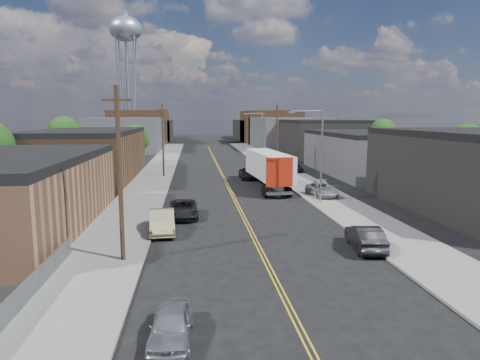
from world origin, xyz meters
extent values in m
plane|color=black|center=(0.00, 60.00, 0.00)|extent=(260.00, 260.00, 0.00)
cube|color=gold|center=(0.00, 45.00, 0.01)|extent=(0.32, 120.00, 0.01)
cube|color=slate|center=(-9.50, 45.00, 0.07)|extent=(5.00, 140.00, 0.15)
cube|color=slate|center=(9.50, 45.00, 0.07)|extent=(5.00, 140.00, 0.15)
cube|color=#916243|center=(-18.00, 18.00, 2.50)|extent=(12.00, 22.00, 5.00)
cube|color=#543721|center=(-18.00, 44.00, 3.00)|extent=(12.00, 26.00, 6.00)
cube|color=black|center=(-18.00, 44.00, 6.30)|extent=(12.00, 26.00, 0.60)
cube|color=navy|center=(15.20, 20.00, 3.60)|extent=(0.30, 20.00, 0.80)
cube|color=#3A3A3D|center=(22.00, 46.00, 2.75)|extent=(14.00, 24.00, 5.50)
cube|color=black|center=(22.00, 46.00, 5.80)|extent=(14.00, 24.00, 0.60)
cube|color=black|center=(22.00, 72.00, 3.50)|extent=(14.00, 22.00, 7.00)
cube|color=black|center=(22.00, 72.00, 7.30)|extent=(14.00, 22.00, 0.60)
cube|color=#3A3A3D|center=(-20.00, 95.00, 4.00)|extent=(16.00, 30.00, 8.00)
cube|color=#3A3A3D|center=(20.00, 95.00, 4.00)|extent=(16.00, 30.00, 8.00)
cube|color=#543721|center=(-20.00, 120.00, 5.00)|extent=(16.00, 26.00, 10.00)
cube|color=#543721|center=(20.00, 120.00, 5.00)|extent=(16.00, 26.00, 10.00)
cube|color=black|center=(-20.00, 140.00, 3.50)|extent=(16.00, 40.00, 7.00)
cube|color=black|center=(20.00, 140.00, 3.50)|extent=(16.00, 40.00, 7.00)
cylinder|color=gray|center=(-22.00, 110.00, 15.00)|extent=(0.80, 0.80, 30.00)
cylinder|color=gray|center=(-23.76, 108.24, 15.00)|extent=(1.94, 1.94, 29.98)
cylinder|color=gray|center=(-20.24, 108.24, 15.00)|extent=(1.94, 1.94, 29.98)
cylinder|color=gray|center=(-23.76, 111.76, 15.00)|extent=(1.94, 1.94, 29.98)
cylinder|color=gray|center=(-20.24, 111.76, 15.00)|extent=(1.94, 1.94, 29.98)
ellipsoid|color=#9EA8B2|center=(-22.00, 110.00, 32.00)|extent=(9.00, 9.00, 6.75)
cylinder|color=#9EA8B2|center=(-22.00, 110.00, 35.60)|extent=(1.60, 1.60, 1.20)
cone|color=#9EA8B2|center=(-22.00, 110.00, 36.50)|extent=(1.80, 1.80, 0.80)
cylinder|color=gray|center=(8.00, 25.00, 4.50)|extent=(0.18, 0.18, 9.00)
cylinder|color=gray|center=(6.50, 25.00, 8.80)|extent=(3.00, 0.12, 0.12)
cube|color=gray|center=(5.00, 25.00, 8.70)|extent=(0.60, 0.25, 0.18)
cylinder|color=gray|center=(8.00, 60.00, 4.50)|extent=(0.18, 0.18, 9.00)
cylinder|color=gray|center=(6.50, 60.00, 8.80)|extent=(3.00, 0.12, 0.12)
cube|color=gray|center=(5.00, 60.00, 8.70)|extent=(0.60, 0.25, 0.18)
cylinder|color=black|center=(-8.20, 10.00, 5.00)|extent=(0.26, 0.26, 10.00)
cube|color=black|center=(-8.20, 10.00, 9.20)|extent=(1.60, 0.12, 0.12)
cylinder|color=black|center=(-8.20, 45.00, 5.00)|extent=(0.26, 0.26, 10.00)
cube|color=black|center=(-8.20, 45.00, 9.20)|extent=(1.60, 0.12, 0.12)
cylinder|color=black|center=(8.20, 48.00, 5.00)|extent=(0.26, 0.26, 10.00)
cube|color=black|center=(8.20, 48.00, 9.20)|extent=(1.60, 0.12, 0.12)
cube|color=slate|center=(-11.50, 3.50, 0.60)|extent=(0.02, 16.00, 1.20)
cube|color=slate|center=(-11.50, 3.50, 1.20)|extent=(0.05, 16.00, 0.05)
cylinder|color=black|center=(-24.00, 55.00, 2.25)|extent=(0.36, 0.36, 4.50)
sphere|color=black|center=(-24.00, 55.00, 5.85)|extent=(5.04, 5.04, 5.04)
sphere|color=black|center=(-23.40, 55.30, 4.95)|extent=(3.96, 3.96, 3.96)
sphere|color=black|center=(-24.50, 54.60, 5.22)|extent=(3.60, 3.60, 3.60)
cylinder|color=black|center=(-14.00, 62.00, 1.88)|extent=(0.36, 0.36, 3.75)
sphere|color=black|center=(-14.00, 62.00, 4.88)|extent=(4.20, 4.20, 4.20)
sphere|color=black|center=(-13.40, 62.30, 4.12)|extent=(3.30, 3.30, 3.30)
sphere|color=black|center=(-14.50, 61.60, 4.35)|extent=(3.00, 3.00, 3.00)
cylinder|color=black|center=(30.00, 36.00, 2.00)|extent=(0.36, 0.36, 4.00)
sphere|color=black|center=(30.00, 36.00, 5.20)|extent=(4.48, 4.48, 4.48)
sphere|color=black|center=(30.60, 36.30, 4.40)|extent=(3.52, 3.52, 3.52)
sphere|color=black|center=(29.50, 35.60, 4.64)|extent=(3.20, 3.20, 3.20)
cylinder|color=black|center=(30.00, 60.00, 2.12)|extent=(0.36, 0.36, 4.25)
sphere|color=black|center=(30.00, 60.00, 5.53)|extent=(4.76, 4.76, 4.76)
sphere|color=black|center=(30.60, 60.30, 4.68)|extent=(3.74, 3.74, 3.74)
sphere|color=black|center=(29.50, 59.60, 4.93)|extent=(3.40, 3.40, 3.40)
cube|color=silver|center=(4.50, 33.97, 2.75)|extent=(3.70, 12.88, 2.96)
cube|color=maroon|center=(4.50, 27.62, 2.75)|extent=(2.77, 0.33, 2.98)
cube|color=gray|center=(4.50, 27.62, 0.58)|extent=(2.65, 0.79, 0.25)
cube|color=black|center=(4.50, 41.81, 1.64)|extent=(2.89, 3.58, 3.28)
cylinder|color=black|center=(4.50, 29.02, 0.53)|extent=(2.82, 1.26, 1.06)
cylinder|color=black|center=(4.50, 41.81, 0.53)|extent=(2.72, 1.25, 1.06)
imported|color=#9B9E9F|center=(-5.00, 0.80, 0.65)|extent=(1.74, 3.91, 1.31)
imported|color=#827B55|center=(-6.40, 16.11, 0.81)|extent=(2.11, 5.06, 1.63)
imported|color=black|center=(-5.00, 20.65, 0.71)|extent=(2.51, 5.20, 1.43)
imported|color=black|center=(6.60, 10.76, 0.77)|extent=(2.21, 4.84, 1.54)
imported|color=#AEB1B3|center=(9.09, 28.00, 0.81)|extent=(2.65, 4.94, 1.32)
imported|color=#B2B2B2|center=(9.28, 28.90, 0.82)|extent=(2.65, 4.86, 1.34)
imported|color=black|center=(11.00, 47.42, 0.82)|extent=(1.64, 3.96, 1.34)
imported|color=black|center=(3.31, 42.00, 0.73)|extent=(2.48, 5.28, 1.46)
camera|label=1|loc=(-4.08, -14.29, 8.32)|focal=32.00mm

